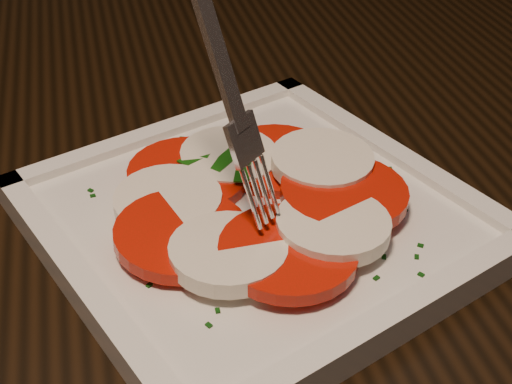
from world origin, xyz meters
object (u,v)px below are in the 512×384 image
at_px(table, 228,274).
at_px(fork, 202,42).
at_px(chair, 49,65).
at_px(plate, 256,221).

distance_m(table, fork, 0.24).
height_order(chair, fork, fork).
xyz_separation_m(table, fork, (-0.03, -0.07, 0.23)).
bearing_deg(table, chair, 97.82).
xyz_separation_m(plate, fork, (-0.03, -0.00, 0.13)).
bearing_deg(table, fork, -112.54).
xyz_separation_m(table, chair, (-0.09, 0.68, -0.12)).
relative_size(chair, plate, 3.80).
bearing_deg(fork, chair, 58.40).
relative_size(plate, fork, 1.26).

